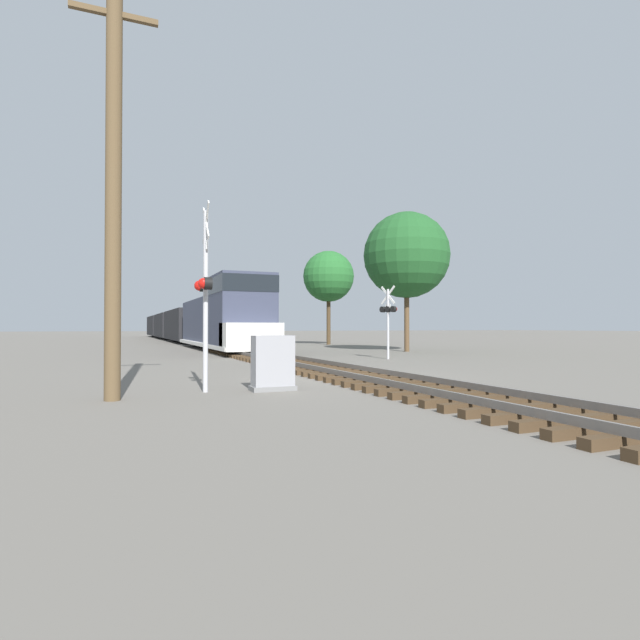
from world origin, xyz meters
The scene contains 9 objects.
ground_plane centered at (0.00, 0.00, 0.00)m, with size 400.00×400.00×0.00m, color #666059.
rail_track_bed centered at (0.00, 0.00, 0.14)m, with size 2.60×160.00×0.31m.
freight_train centered at (0.00, 42.59, 1.85)m, with size 3.15×66.46×4.58m.
crossing_signal_near centered at (-4.78, -1.68, 2.52)m, with size 0.34×1.00×4.56m.
crossing_signal_far centered at (5.72, 7.53, 2.27)m, with size 0.56×1.01×3.62m.
relay_cabinet centered at (-3.16, -2.01, 0.67)m, with size 1.10×0.56×1.36m.
utility_pole centered at (-6.83, -2.31, 4.57)m, with size 1.80×0.34×8.94m.
tree_far_right centered at (10.70, 13.72, 6.23)m, with size 5.57×5.57×9.03m.
tree_mid_background centered at (11.18, 27.49, 6.16)m, with size 4.62×4.62×8.49m.
Camera 1 is at (-6.81, -13.87, 1.57)m, focal length 28.00 mm.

